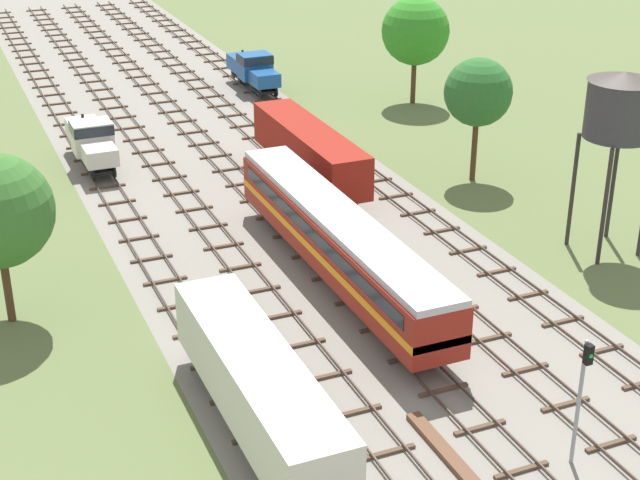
{
  "coord_description": "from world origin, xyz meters",
  "views": [
    {
      "loc": [
        -18.8,
        -4.87,
        23.42
      ],
      "look_at": [
        0.0,
        39.23,
        1.5
      ],
      "focal_mm": 53.87,
      "sensor_mm": 36.0,
      "label": 1
    }
  ],
  "objects_px": {
    "freight_boxcar_far_left_nearest": "(258,384)",
    "freight_boxcar_centre_mid": "(309,149)",
    "shunter_loco_far_left_midfar": "(91,139)",
    "shunter_loco_centre_right_far": "(253,68)",
    "passenger_coach_centre_left_near": "(338,239)",
    "signal_post_near": "(582,387)",
    "water_tower": "(621,107)"
  },
  "relations": [
    {
      "from": "passenger_coach_centre_left_near",
      "to": "water_tower",
      "type": "height_order",
      "value": "water_tower"
    },
    {
      "from": "shunter_loco_far_left_midfar",
      "to": "freight_boxcar_centre_mid",
      "type": "bearing_deg",
      "value": -35.45
    },
    {
      "from": "passenger_coach_centre_left_near",
      "to": "water_tower",
      "type": "bearing_deg",
      "value": -7.63
    },
    {
      "from": "shunter_loco_centre_right_far",
      "to": "signal_post_near",
      "type": "relative_size",
      "value": 1.54
    },
    {
      "from": "shunter_loco_centre_right_far",
      "to": "freight_boxcar_far_left_nearest",
      "type": "bearing_deg",
      "value": -109.26
    },
    {
      "from": "shunter_loco_centre_right_far",
      "to": "water_tower",
      "type": "xyz_separation_m",
      "value": [
        7.2,
        -39.46,
        6.46
      ]
    },
    {
      "from": "freight_boxcar_centre_mid",
      "to": "shunter_loco_far_left_midfar",
      "type": "xyz_separation_m",
      "value": [
        -12.72,
        9.06,
        -0.44
      ]
    },
    {
      "from": "passenger_coach_centre_left_near",
      "to": "shunter_loco_far_left_midfar",
      "type": "xyz_separation_m",
      "value": [
        -8.48,
        23.3,
        -0.6
      ]
    },
    {
      "from": "shunter_loco_centre_right_far",
      "to": "signal_post_near",
      "type": "distance_m",
      "value": 55.34
    },
    {
      "from": "shunter_loco_centre_right_far",
      "to": "freight_boxcar_centre_mid",
      "type": "bearing_deg",
      "value": -100.38
    },
    {
      "from": "water_tower",
      "to": "signal_post_near",
      "type": "relative_size",
      "value": 1.9
    },
    {
      "from": "shunter_loco_far_left_midfar",
      "to": "shunter_loco_centre_right_far",
      "type": "distance_m",
      "value": 22.02
    },
    {
      "from": "freight_boxcar_far_left_nearest",
      "to": "signal_post_near",
      "type": "height_order",
      "value": "signal_post_near"
    },
    {
      "from": "freight_boxcar_far_left_nearest",
      "to": "shunter_loco_far_left_midfar",
      "type": "xyz_separation_m",
      "value": [
        -0.01,
        34.45,
        -0.44
      ]
    },
    {
      "from": "freight_boxcar_far_left_nearest",
      "to": "signal_post_near",
      "type": "bearing_deg",
      "value": -31.34
    },
    {
      "from": "passenger_coach_centre_left_near",
      "to": "freight_boxcar_centre_mid",
      "type": "height_order",
      "value": "passenger_coach_centre_left_near"
    },
    {
      "from": "shunter_loco_far_left_midfar",
      "to": "passenger_coach_centre_left_near",
      "type": "bearing_deg",
      "value": -70.0
    },
    {
      "from": "freight_boxcar_far_left_nearest",
      "to": "shunter_loco_centre_right_far",
      "type": "distance_m",
      "value": 51.38
    },
    {
      "from": "shunter_loco_far_left_midfar",
      "to": "water_tower",
      "type": "bearing_deg",
      "value": -46.43
    },
    {
      "from": "water_tower",
      "to": "freight_boxcar_centre_mid",
      "type": "bearing_deg",
      "value": 124.99
    },
    {
      "from": "water_tower",
      "to": "shunter_loco_centre_right_far",
      "type": "bearing_deg",
      "value": 100.35
    },
    {
      "from": "freight_boxcar_far_left_nearest",
      "to": "shunter_loco_far_left_midfar",
      "type": "height_order",
      "value": "freight_boxcar_far_left_nearest"
    },
    {
      "from": "signal_post_near",
      "to": "freight_boxcar_far_left_nearest",
      "type": "bearing_deg",
      "value": 148.66
    },
    {
      "from": "freight_boxcar_far_left_nearest",
      "to": "shunter_loco_centre_right_far",
      "type": "xyz_separation_m",
      "value": [
        16.95,
        48.5,
        -0.44
      ]
    },
    {
      "from": "freight_boxcar_far_left_nearest",
      "to": "water_tower",
      "type": "xyz_separation_m",
      "value": [
        24.16,
        9.05,
        6.02
      ]
    },
    {
      "from": "passenger_coach_centre_left_near",
      "to": "signal_post_near",
      "type": "distance_m",
      "value": 17.75
    },
    {
      "from": "passenger_coach_centre_left_near",
      "to": "shunter_loco_centre_right_far",
      "type": "distance_m",
      "value": 38.31
    },
    {
      "from": "water_tower",
      "to": "shunter_loco_far_left_midfar",
      "type": "bearing_deg",
      "value": 133.57
    },
    {
      "from": "freight_boxcar_far_left_nearest",
      "to": "shunter_loco_far_left_midfar",
      "type": "distance_m",
      "value": 34.45
    },
    {
      "from": "freight_boxcar_far_left_nearest",
      "to": "freight_boxcar_centre_mid",
      "type": "distance_m",
      "value": 28.4
    },
    {
      "from": "shunter_loco_far_left_midfar",
      "to": "shunter_loco_centre_right_far",
      "type": "xyz_separation_m",
      "value": [
        16.96,
        14.05,
        0.0
      ]
    },
    {
      "from": "shunter_loco_far_left_midfar",
      "to": "freight_boxcar_far_left_nearest",
      "type": "bearing_deg",
      "value": -89.99
    }
  ]
}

